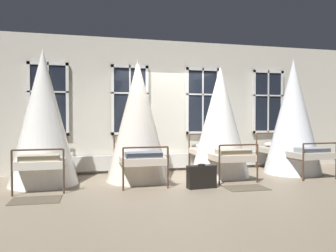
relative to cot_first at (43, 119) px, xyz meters
name	(u,v)px	position (x,y,z in m)	size (l,w,h in m)	color
ground	(179,178)	(2.87, 0.03, -1.33)	(20.89, 20.89, 0.00)	gray
back_wall_with_windows	(166,106)	(2.87, 1.17, 0.33)	(11.45, 0.10, 3.32)	beige
window_bank	(167,132)	(2.87, 1.05, -0.33)	(6.65, 0.10, 2.58)	black
cot_first	(43,119)	(0.00, 0.00, 0.00)	(1.38, 1.94, 2.75)	#4C3323
cot_second	(138,122)	(1.94, -0.04, -0.06)	(1.38, 1.95, 2.63)	#4C3323
cot_third	(220,123)	(3.87, 0.02, -0.09)	(1.38, 1.95, 2.56)	#4C3323
cot_fourth	(293,118)	(5.75, -0.05, 0.02)	(1.38, 1.96, 2.79)	#4C3323
rug_first	(36,200)	(0.01, -1.36, -1.32)	(0.80, 0.56, 0.01)	brown
rug_third	(246,188)	(3.83, -1.36, -1.32)	(0.80, 0.56, 0.01)	brown
suitcase_dark	(202,177)	(2.99, -1.13, -1.11)	(0.57, 0.25, 0.47)	black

